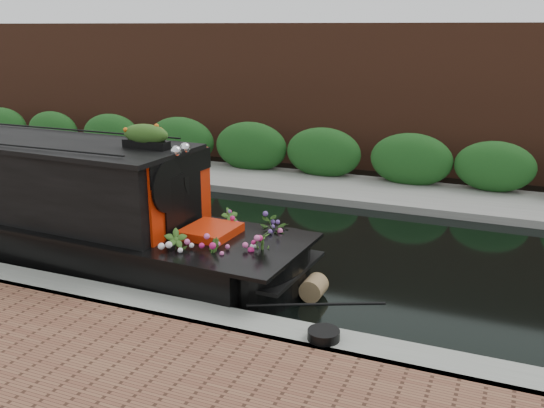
% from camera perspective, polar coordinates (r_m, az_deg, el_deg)
% --- Properties ---
extents(ground, '(80.00, 80.00, 0.00)m').
position_cam_1_polar(ground, '(11.49, -3.35, -3.53)').
color(ground, black).
rests_on(ground, ground).
extents(near_bank_coping, '(40.00, 0.60, 0.50)m').
position_cam_1_polar(near_bank_coping, '(8.89, -12.89, -10.15)').
color(near_bank_coping, gray).
rests_on(near_bank_coping, ground).
extents(far_bank_path, '(40.00, 2.40, 0.34)m').
position_cam_1_polar(far_bank_path, '(15.20, 3.62, 1.45)').
color(far_bank_path, gray).
rests_on(far_bank_path, ground).
extents(far_hedge, '(40.00, 1.10, 2.80)m').
position_cam_1_polar(far_hedge, '(16.02, 4.69, 2.22)').
color(far_hedge, '#1B4B1A').
rests_on(far_hedge, ground).
extents(far_brick_wall, '(40.00, 1.00, 8.00)m').
position_cam_1_polar(far_brick_wall, '(17.98, 6.80, 3.72)').
color(far_brick_wall, '#552C1C').
rests_on(far_brick_wall, ground).
extents(rope_fender, '(0.34, 0.39, 0.34)m').
position_cam_1_polar(rope_fender, '(9.12, 3.96, -7.86)').
color(rope_fender, olive).
rests_on(rope_fender, ground).
extents(coiled_mooring_rope, '(0.40, 0.40, 0.12)m').
position_cam_1_polar(coiled_mooring_rope, '(7.55, 4.89, -12.16)').
color(coiled_mooring_rope, black).
rests_on(coiled_mooring_rope, near_bank_coping).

